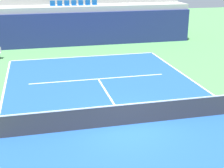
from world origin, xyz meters
name	(u,v)px	position (x,y,z in m)	size (l,w,h in m)	color
ground_plane	(127,125)	(0.00, 0.00, 0.00)	(80.00, 80.00, 0.00)	#4C8C4C
court_surface	(127,125)	(0.00, 0.00, 0.01)	(11.00, 24.00, 0.01)	#1E4C99
baseline_far	(84,57)	(0.00, 11.95, 0.01)	(11.00, 0.10, 0.00)	white
service_line_far	(98,79)	(0.00, 6.40, 0.01)	(8.26, 0.10, 0.00)	white
centre_service_line	(110,98)	(0.00, 3.20, 0.01)	(0.10, 6.40, 0.00)	white
back_wall	(77,30)	(0.00, 15.75, 1.43)	(20.58, 0.30, 2.86)	navy
stands_tier_lower	(75,24)	(0.00, 17.10, 1.66)	(20.58, 2.40, 3.32)	#9E9E99
stands_tier_upper	(71,15)	(0.00, 19.50, 2.18)	(20.58, 2.40, 4.37)	#9E9E99
seating_row_lower	(74,4)	(0.00, 17.20, 3.44)	(4.13, 0.44, 0.44)	#145193
tennis_net	(127,114)	(0.00, 0.00, 0.51)	(11.08, 0.08, 1.07)	black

